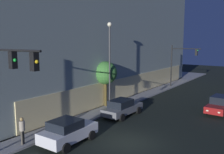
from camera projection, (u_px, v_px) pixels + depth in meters
The scene contains 10 objects.
ground_plane at pixel (129, 143), 16.73m from camera, with size 120.00×120.00×0.00m, color black.
modern_building at pixel (68, 16), 35.87m from camera, with size 37.06×22.87×21.42m.
traffic_light_near_corner at pixel (4, 78), 13.12m from camera, with size 0.35×4.99×6.91m.
traffic_light_far_corner at pixel (180, 59), 36.18m from camera, with size 0.46×4.33×6.23m.
street_lamp_sidewalk at pixel (110, 56), 23.81m from camera, with size 0.44×0.44×8.62m.
sidewalk_tree at pixel (106, 73), 25.41m from camera, with size 2.42×2.42×4.74m.
pedestrian_waiting at pixel (22, 128), 16.03m from camera, with size 0.36×0.36×1.85m.
car_white at pixel (68, 131), 16.63m from camera, with size 4.15×2.26×1.68m.
car_grey at pixel (122, 107), 22.72m from camera, with size 4.60×2.04×1.60m.
car_red at pixel (220, 104), 23.76m from camera, with size 4.45×2.10×1.64m.
Camera 1 is at (-13.64, -8.24, 6.93)m, focal length 38.97 mm.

